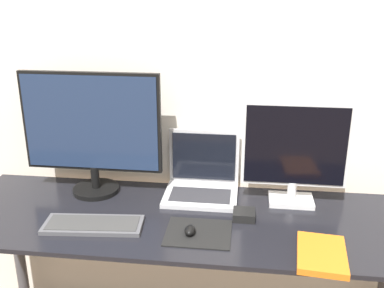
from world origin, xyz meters
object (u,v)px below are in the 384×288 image
object	(u,v)px
mouse	(190,230)
book	(322,254)
monitor_right	(295,151)
power_brick	(244,215)
monitor_left	(92,130)
laptop	(202,179)
keyboard	(93,225)

from	to	relation	value
mouse	book	world-z (taller)	mouse
monitor_right	power_brick	bearing A→B (deg)	-139.64
monitor_left	book	bearing A→B (deg)	-23.42
mouse	power_brick	distance (m)	0.24
monitor_left	laptop	distance (m)	0.51
monitor_right	power_brick	distance (m)	0.33
monitor_left	mouse	xyz separation A→B (m)	(0.46, -0.31, -0.26)
keyboard	power_brick	world-z (taller)	power_brick
monitor_right	keyboard	xyz separation A→B (m)	(-0.75, -0.30, -0.22)
monitor_right	laptop	bearing A→B (deg)	172.53
mouse	book	bearing A→B (deg)	-10.28
book	power_brick	world-z (taller)	power_brick
keyboard	book	xyz separation A→B (m)	(0.82, -0.10, 0.00)
keyboard	book	size ratio (longest dim) A/B	1.53
keyboard	power_brick	xyz separation A→B (m)	(0.56, 0.13, 0.01)
monitor_left	power_brick	bearing A→B (deg)	-14.16
keyboard	book	distance (m)	0.83
monitor_left	book	size ratio (longest dim) A/B	2.38
power_brick	keyboard	bearing A→B (deg)	-166.59
keyboard	book	world-z (taller)	book
monitor_right	laptop	distance (m)	0.42
book	power_brick	distance (m)	0.35
monitor_right	book	size ratio (longest dim) A/B	1.73
keyboard	book	bearing A→B (deg)	-6.72
mouse	book	distance (m)	0.46
monitor_left	power_brick	world-z (taller)	monitor_left
monitor_right	book	distance (m)	0.45
monitor_right	power_brick	size ratio (longest dim) A/B	5.03
keyboard	monitor_left	bearing A→B (deg)	106.40
monitor_left	laptop	bearing A→B (deg)	6.14
monitor_right	power_brick	world-z (taller)	monitor_right
book	laptop	bearing A→B (deg)	135.24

